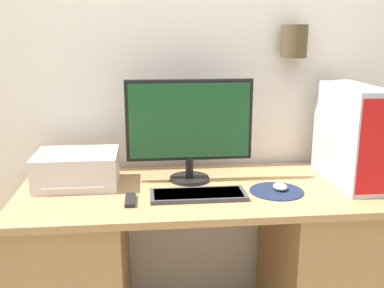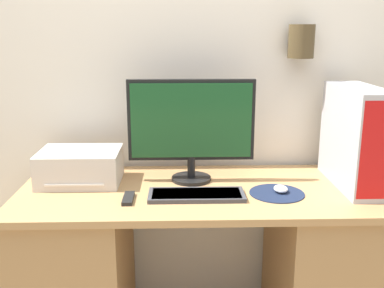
# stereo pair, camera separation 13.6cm
# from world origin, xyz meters

# --- Properties ---
(wall_back) EXTENTS (6.40, 0.18, 2.70)m
(wall_back) POSITION_xyz_m (0.00, 0.74, 1.35)
(wall_back) COLOR silver
(wall_back) RESTS_ON ground_plane
(desk) EXTENTS (1.62, 0.69, 0.79)m
(desk) POSITION_xyz_m (0.00, 0.34, 0.41)
(desk) COLOR tan
(desk) RESTS_ON ground_plane
(monitor) EXTENTS (0.58, 0.18, 0.47)m
(monitor) POSITION_xyz_m (-0.05, 0.46, 1.06)
(monitor) COLOR black
(monitor) RESTS_ON desk
(keyboard) EXTENTS (0.40, 0.16, 0.02)m
(keyboard) POSITION_xyz_m (-0.03, 0.24, 0.80)
(keyboard) COLOR #3D3D42
(keyboard) RESTS_ON desk
(mousepad) EXTENTS (0.24, 0.24, 0.00)m
(mousepad) POSITION_xyz_m (0.32, 0.27, 0.79)
(mousepad) COLOR #19233D
(mousepad) RESTS_ON desk
(mouse) EXTENTS (0.06, 0.08, 0.03)m
(mouse) POSITION_xyz_m (0.34, 0.28, 0.81)
(mouse) COLOR silver
(mouse) RESTS_ON mousepad
(computer_tower) EXTENTS (0.17, 0.48, 0.45)m
(computer_tower) POSITION_xyz_m (0.69, 0.38, 1.01)
(computer_tower) COLOR #B2B2B7
(computer_tower) RESTS_ON desk
(printer) EXTENTS (0.36, 0.28, 0.15)m
(printer) POSITION_xyz_m (-0.56, 0.45, 0.86)
(printer) COLOR beige
(printer) RESTS_ON desk
(remote_control) EXTENTS (0.04, 0.13, 0.02)m
(remote_control) POSITION_xyz_m (-0.31, 0.21, 0.80)
(remote_control) COLOR black
(remote_control) RESTS_ON desk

